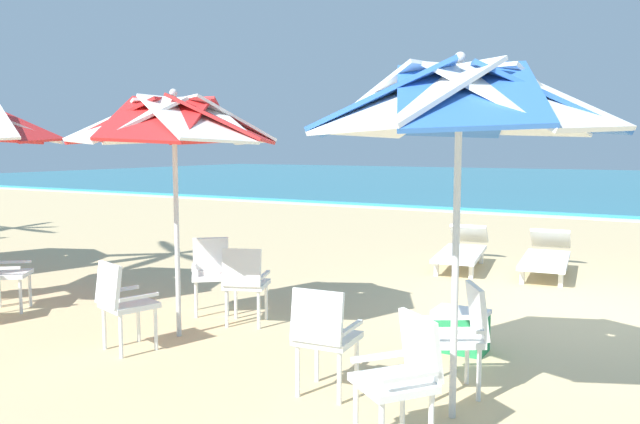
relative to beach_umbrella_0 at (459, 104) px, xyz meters
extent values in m
plane|color=#D3B784|center=(0.59, 3.43, -2.23)|extent=(80.00, 80.00, 0.00)
cube|color=white|center=(0.59, 14.05, -2.22)|extent=(80.00, 0.70, 0.01)
cylinder|color=silver|center=(0.00, 0.00, -1.17)|extent=(0.05, 0.05, 2.11)
cube|color=blue|center=(0.48, 0.20, 0.03)|extent=(1.20, 1.15, 0.50)
cube|color=white|center=(0.20, 0.48, 0.03)|extent=(1.14, 1.22, 0.50)
cube|color=blue|center=(-0.20, 0.48, 0.03)|extent=(1.15, 1.20, 0.50)
cube|color=white|center=(-0.48, 0.20, 0.03)|extent=(1.22, 1.14, 0.50)
cube|color=blue|center=(-0.48, -0.20, 0.03)|extent=(1.20, 1.15, 0.50)
cube|color=white|center=(-0.20, -0.48, 0.03)|extent=(1.14, 1.22, 0.50)
cube|color=blue|center=(0.20, -0.48, 0.03)|extent=(1.15, 1.20, 0.50)
cube|color=white|center=(0.48, -0.20, 0.03)|extent=(1.22, 1.14, 0.50)
sphere|color=silver|center=(0.00, 0.00, 0.31)|extent=(0.08, 0.08, 0.08)
cube|color=white|center=(-0.19, -0.65, -1.79)|extent=(0.62, 0.62, 0.05)
cube|color=white|center=(-0.07, -0.49, -1.56)|extent=(0.39, 0.33, 0.40)
cube|color=white|center=(-0.03, -0.78, -1.68)|extent=(0.27, 0.34, 0.03)
cube|color=white|center=(-0.35, -0.53, -1.68)|extent=(0.27, 0.34, 0.03)
cylinder|color=white|center=(-0.44, -0.68, -2.02)|extent=(0.04, 0.04, 0.41)
cylinder|color=white|center=(0.06, -0.62, -2.02)|extent=(0.04, 0.04, 0.41)
cylinder|color=white|center=(-0.22, -0.41, -2.02)|extent=(0.04, 0.04, 0.41)
cube|color=white|center=(-1.00, -0.04, -1.79)|extent=(0.47, 0.47, 0.05)
cube|color=white|center=(-0.99, -0.24, -1.56)|extent=(0.42, 0.13, 0.40)
cube|color=white|center=(-1.20, -0.05, -1.68)|extent=(0.07, 0.40, 0.03)
cube|color=white|center=(-0.80, -0.02, -1.68)|extent=(0.07, 0.40, 0.03)
cylinder|color=white|center=(-1.19, 0.13, -2.02)|extent=(0.04, 0.04, 0.41)
cylinder|color=white|center=(-0.84, 0.15, -2.02)|extent=(0.04, 0.04, 0.41)
cylinder|color=white|center=(-1.17, -0.23, -2.02)|extent=(0.04, 0.04, 0.41)
cylinder|color=white|center=(-0.81, -0.20, -2.02)|extent=(0.04, 0.04, 0.41)
cube|color=white|center=(-0.16, 0.44, -1.79)|extent=(0.60, 0.60, 0.05)
cube|color=white|center=(0.02, 0.55, -1.56)|extent=(0.30, 0.41, 0.40)
cube|color=white|center=(-0.05, 0.27, -1.68)|extent=(0.36, 0.24, 0.03)
cube|color=white|center=(-0.26, 0.61, -1.68)|extent=(0.36, 0.24, 0.03)
cylinder|color=white|center=(-0.22, 0.20, -2.02)|extent=(0.04, 0.04, 0.41)
cylinder|color=white|center=(-0.40, 0.50, -2.02)|extent=(0.04, 0.04, 0.41)
cylinder|color=white|center=(0.09, 0.38, -2.02)|extent=(0.04, 0.04, 0.41)
cylinder|color=white|center=(-0.10, 0.68, -2.02)|extent=(0.04, 0.04, 0.41)
cylinder|color=silver|center=(-3.05, 0.52, -1.20)|extent=(0.05, 0.05, 2.07)
cube|color=red|center=(-2.59, 0.71, -0.03)|extent=(1.17, 1.09, 0.48)
cube|color=white|center=(-2.86, 0.98, -0.03)|extent=(1.09, 1.14, 0.48)
cube|color=red|center=(-3.24, 0.98, -0.03)|extent=(1.09, 1.17, 0.48)
cube|color=white|center=(-3.51, 0.71, -0.03)|extent=(1.14, 1.09, 0.48)
cube|color=red|center=(-3.51, 0.33, -0.03)|extent=(1.17, 1.09, 0.48)
cube|color=white|center=(-3.24, 0.06, -0.03)|extent=(1.09, 1.14, 0.48)
cube|color=red|center=(-2.86, 0.06, -0.03)|extent=(1.09, 1.17, 0.48)
cube|color=white|center=(-2.59, 0.33, -0.03)|extent=(1.14, 1.09, 0.48)
sphere|color=silver|center=(-3.05, 0.52, 0.24)|extent=(0.08, 0.08, 0.08)
cube|color=white|center=(-3.16, -0.04, -1.79)|extent=(0.55, 0.55, 0.05)
cube|color=white|center=(-3.22, -0.23, -1.56)|extent=(0.43, 0.22, 0.40)
cube|color=white|center=(-3.35, 0.02, -1.68)|extent=(0.16, 0.39, 0.03)
cube|color=white|center=(-2.97, -0.10, -1.68)|extent=(0.16, 0.39, 0.03)
cylinder|color=white|center=(-3.27, 0.18, -2.02)|extent=(0.04, 0.04, 0.41)
cylinder|color=white|center=(-2.94, 0.07, -2.02)|extent=(0.04, 0.04, 0.41)
cylinder|color=white|center=(-3.38, -0.16, -2.02)|extent=(0.04, 0.04, 0.41)
cylinder|color=white|center=(-3.04, -0.26, -2.02)|extent=(0.04, 0.04, 0.41)
cube|color=white|center=(-3.33, 1.39, -1.79)|extent=(0.62, 0.62, 0.05)
cube|color=white|center=(-3.46, 1.55, -1.56)|extent=(0.38, 0.34, 0.40)
cube|color=white|center=(-3.18, 1.52, -1.68)|extent=(0.28, 0.33, 0.03)
cube|color=white|center=(-3.49, 1.27, -1.68)|extent=(0.28, 0.33, 0.03)
cylinder|color=white|center=(-3.09, 1.37, -2.02)|extent=(0.04, 0.04, 0.41)
cylinder|color=white|center=(-3.36, 1.15, -2.02)|extent=(0.04, 0.04, 0.41)
cylinder|color=white|center=(-3.31, 1.64, -2.02)|extent=(0.04, 0.04, 0.41)
cylinder|color=white|center=(-3.58, 1.42, -2.02)|extent=(0.04, 0.04, 0.41)
cube|color=white|center=(-2.71, 1.23, -1.79)|extent=(0.57, 0.57, 0.05)
cube|color=white|center=(-2.64, 1.05, -1.56)|extent=(0.42, 0.24, 0.40)
cube|color=white|center=(-2.90, 1.16, -1.68)|extent=(0.18, 0.38, 0.03)
cube|color=white|center=(-2.52, 1.31, -1.68)|extent=(0.18, 0.38, 0.03)
cylinder|color=white|center=(-2.94, 1.33, -2.02)|extent=(0.04, 0.04, 0.41)
cylinder|color=white|center=(-2.61, 1.46, -2.02)|extent=(0.04, 0.04, 0.41)
cylinder|color=white|center=(-2.81, 1.01, -2.02)|extent=(0.04, 0.04, 0.41)
cylinder|color=white|center=(-2.48, 1.13, -2.02)|extent=(0.04, 0.04, 0.41)
cube|color=red|center=(-5.38, 0.23, -0.01)|extent=(1.27, 1.21, 0.50)
cube|color=white|center=(-5.68, 0.53, -0.01)|extent=(1.20, 1.30, 0.50)
cube|color=white|center=(-5.49, 0.30, -1.79)|extent=(0.62, 0.62, 0.05)
cube|color=white|center=(-5.61, 0.45, -1.68)|extent=(0.34, 0.27, 0.03)
cube|color=white|center=(-5.36, 0.14, -1.68)|extent=(0.34, 0.27, 0.03)
cylinder|color=white|center=(-5.45, 0.54, -2.02)|extent=(0.04, 0.04, 0.41)
cylinder|color=white|center=(-5.24, 0.27, -2.02)|extent=(0.04, 0.04, 0.41)
cube|color=white|center=(-0.30, 5.45, -1.98)|extent=(0.80, 1.75, 0.06)
cube|color=white|center=(-0.41, 6.50, -1.79)|extent=(0.65, 0.54, 0.36)
cube|color=white|center=(0.01, 4.84, -2.12)|extent=(0.06, 0.06, 0.22)
cube|color=white|center=(-0.50, 4.79, -2.12)|extent=(0.06, 0.06, 0.22)
cube|color=white|center=(-0.11, 6.11, -2.12)|extent=(0.06, 0.06, 0.22)
cube|color=white|center=(-0.62, 6.06, -2.12)|extent=(0.06, 0.06, 0.22)
cube|color=white|center=(-1.58, 5.38, -1.98)|extent=(0.89, 1.78, 0.06)
cube|color=white|center=(-1.74, 6.43, -1.79)|extent=(0.67, 0.57, 0.36)
cube|color=white|center=(-1.23, 4.79, -2.12)|extent=(0.06, 0.06, 0.22)
cube|color=white|center=(-1.73, 4.72, -2.12)|extent=(0.06, 0.06, 0.22)
cube|color=white|center=(-1.42, 6.05, -2.12)|extent=(0.06, 0.06, 0.22)
cube|color=white|center=(-1.93, 5.98, -2.12)|extent=(0.06, 0.06, 0.22)
cube|color=#238C4C|center=(-0.38, 1.47, -2.05)|extent=(0.48, 0.32, 0.36)
cube|color=white|center=(-0.38, 1.47, -1.85)|extent=(0.50, 0.34, 0.04)
camera|label=1|loc=(1.30, -4.25, -0.29)|focal=35.26mm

